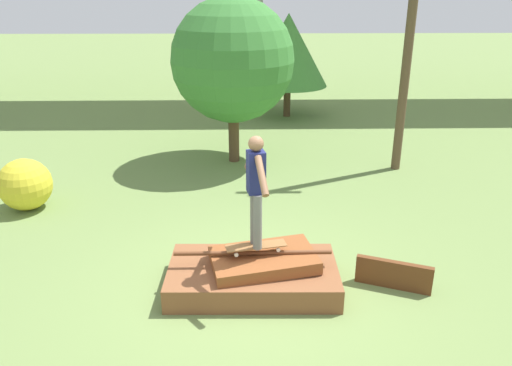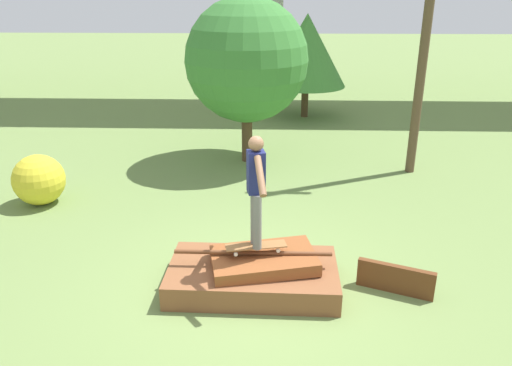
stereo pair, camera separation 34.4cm
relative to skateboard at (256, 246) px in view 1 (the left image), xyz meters
The scene contains 9 objects.
ground_plane 0.66m from the skateboard, behind, with size 80.00×80.00×0.00m, color olive.
scrap_pile 0.44m from the skateboard, 167.69° to the left, with size 2.37×1.32×0.58m.
scrap_plank_loose 1.97m from the skateboard, ahead, with size 1.00×0.47×0.41m.
skateboard is the anchor object (origin of this frame).
skater 0.90m from the skateboard, 90.00° to the left, with size 0.31×1.10×1.54m.
utility_pole 6.55m from the skateboard, 55.35° to the left, with size 1.30×0.20×6.77m.
tree_behind_left 10.07m from the skateboard, 82.98° to the left, with size 2.50×2.50×3.19m.
tree_behind_right 5.76m from the skateboard, 94.26° to the left, with size 2.80×2.80×3.79m.
bush_yellow_flowering 5.09m from the skateboard, 147.05° to the left, with size 0.98×0.98×0.98m.
Camera 1 is at (-0.09, -6.00, 3.96)m, focal length 35.00 mm.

